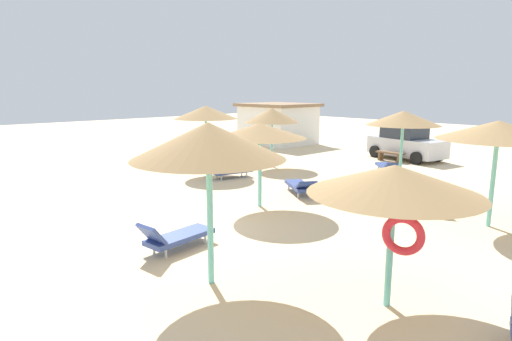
{
  "coord_description": "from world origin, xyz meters",
  "views": [
    {
      "loc": [
        9.6,
        -5.86,
        3.73
      ],
      "look_at": [
        0.0,
        3.0,
        1.2
      ],
      "focal_mm": 29.92,
      "sensor_mm": 36.0,
      "label": 1
    }
  ],
  "objects_px": {
    "parasol_1": "(403,118)",
    "lounger_1": "(388,166)",
    "parasol_5": "(208,141)",
    "lounger_3": "(429,197)",
    "parasol_3": "(498,131)",
    "parasol_6": "(395,181)",
    "lounger_0": "(229,171)",
    "bench_0": "(390,155)",
    "beach_cabana": "(278,123)",
    "lounger_4": "(300,186)",
    "parasol_4": "(260,131)",
    "parasol_0": "(206,113)",
    "lounger_5": "(175,236)",
    "parasol_7": "(272,115)",
    "parked_car": "(406,144)"
  },
  "relations": [
    {
      "from": "lounger_4",
      "to": "lounger_1",
      "type": "bearing_deg",
      "value": 88.97
    },
    {
      "from": "parasol_3",
      "to": "parasol_6",
      "type": "distance_m",
      "value": 5.99
    },
    {
      "from": "parasol_4",
      "to": "lounger_1",
      "type": "xyz_separation_m",
      "value": [
        -0.08,
        7.89,
        -2.11
      ]
    },
    {
      "from": "lounger_3",
      "to": "bench_0",
      "type": "relative_size",
      "value": 1.3
    },
    {
      "from": "lounger_0",
      "to": "lounger_5",
      "type": "xyz_separation_m",
      "value": [
        5.43,
        -6.02,
        0.01
      ]
    },
    {
      "from": "parasol_5",
      "to": "parked_car",
      "type": "xyz_separation_m",
      "value": [
        -4.83,
        16.5,
        -1.95
      ]
    },
    {
      "from": "parasol_3",
      "to": "parasol_4",
      "type": "height_order",
      "value": "parasol_3"
    },
    {
      "from": "parasol_0",
      "to": "lounger_1",
      "type": "bearing_deg",
      "value": 45.46
    },
    {
      "from": "parasol_5",
      "to": "bench_0",
      "type": "distance_m",
      "value": 16.22
    },
    {
      "from": "parasol_7",
      "to": "beach_cabana",
      "type": "distance_m",
      "value": 8.64
    },
    {
      "from": "parked_car",
      "to": "parasol_1",
      "type": "bearing_deg",
      "value": -63.66
    },
    {
      "from": "lounger_0",
      "to": "parasol_1",
      "type": "bearing_deg",
      "value": 39.69
    },
    {
      "from": "bench_0",
      "to": "parasol_6",
      "type": "bearing_deg",
      "value": -60.06
    },
    {
      "from": "parasol_3",
      "to": "lounger_0",
      "type": "relative_size",
      "value": 1.56
    },
    {
      "from": "lounger_0",
      "to": "lounger_1",
      "type": "xyz_separation_m",
      "value": [
        3.98,
        5.87,
        -0.01
      ]
    },
    {
      "from": "parasol_6",
      "to": "lounger_5",
      "type": "bearing_deg",
      "value": -164.94
    },
    {
      "from": "lounger_0",
      "to": "bench_0",
      "type": "bearing_deg",
      "value": 74.69
    },
    {
      "from": "parasol_7",
      "to": "lounger_5",
      "type": "relative_size",
      "value": 1.46
    },
    {
      "from": "lounger_0",
      "to": "lounger_1",
      "type": "relative_size",
      "value": 1.09
    },
    {
      "from": "lounger_0",
      "to": "lounger_4",
      "type": "bearing_deg",
      "value": 2.04
    },
    {
      "from": "parasol_7",
      "to": "lounger_4",
      "type": "bearing_deg",
      "value": -34.22
    },
    {
      "from": "parasol_0",
      "to": "parasol_6",
      "type": "xyz_separation_m",
      "value": [
        11.89,
        -4.84,
        -0.45
      ]
    },
    {
      "from": "parasol_5",
      "to": "lounger_3",
      "type": "bearing_deg",
      "value": 87.59
    },
    {
      "from": "parasol_5",
      "to": "lounger_1",
      "type": "distance_m",
      "value": 13.03
    },
    {
      "from": "parasol_0",
      "to": "parked_car",
      "type": "distance_m",
      "value": 10.97
    },
    {
      "from": "parasol_3",
      "to": "bench_0",
      "type": "bearing_deg",
      "value": 134.27
    },
    {
      "from": "parasol_5",
      "to": "lounger_4",
      "type": "relative_size",
      "value": 1.59
    },
    {
      "from": "parasol_1",
      "to": "lounger_1",
      "type": "bearing_deg",
      "value": 133.5
    },
    {
      "from": "parasol_6",
      "to": "bench_0",
      "type": "xyz_separation_m",
      "value": [
        -7.79,
        13.53,
        -1.88
      ]
    },
    {
      "from": "parasol_7",
      "to": "beach_cabana",
      "type": "bearing_deg",
      "value": 132.43
    },
    {
      "from": "lounger_4",
      "to": "lounger_5",
      "type": "height_order",
      "value": "lounger_5"
    },
    {
      "from": "lounger_1",
      "to": "parked_car",
      "type": "xyz_separation_m",
      "value": [
        -1.41,
        4.17,
        0.51
      ]
    },
    {
      "from": "parasol_0",
      "to": "lounger_4",
      "type": "distance_m",
      "value": 6.05
    },
    {
      "from": "parasol_3",
      "to": "lounger_5",
      "type": "xyz_separation_m",
      "value": [
        -4.35,
        -7.24,
        -2.31
      ]
    },
    {
      "from": "parasol_3",
      "to": "parasol_6",
      "type": "bearing_deg",
      "value": -86.03
    },
    {
      "from": "bench_0",
      "to": "lounger_3",
      "type": "bearing_deg",
      "value": -52.22
    },
    {
      "from": "parasol_3",
      "to": "lounger_1",
      "type": "bearing_deg",
      "value": 141.27
    },
    {
      "from": "lounger_0",
      "to": "lounger_3",
      "type": "relative_size",
      "value": 1.01
    },
    {
      "from": "parasol_0",
      "to": "parasol_5",
      "type": "height_order",
      "value": "parasol_5"
    },
    {
      "from": "parasol_0",
      "to": "lounger_0",
      "type": "relative_size",
      "value": 1.5
    },
    {
      "from": "parasol_0",
      "to": "parasol_7",
      "type": "distance_m",
      "value": 3.32
    },
    {
      "from": "parasol_5",
      "to": "parasol_6",
      "type": "xyz_separation_m",
      "value": [
        2.79,
        1.72,
        -0.55
      ]
    },
    {
      "from": "lounger_4",
      "to": "parked_car",
      "type": "height_order",
      "value": "parked_car"
    },
    {
      "from": "parasol_1",
      "to": "lounger_1",
      "type": "distance_m",
      "value": 3.01
    },
    {
      "from": "parasol_0",
      "to": "parasol_5",
      "type": "relative_size",
      "value": 0.95
    },
    {
      "from": "parasol_5",
      "to": "beach_cabana",
      "type": "bearing_deg",
      "value": 130.91
    },
    {
      "from": "parasol_1",
      "to": "lounger_0",
      "type": "xyz_separation_m",
      "value": [
        -5.34,
        -4.43,
        -2.26
      ]
    },
    {
      "from": "parasol_0",
      "to": "parasol_1",
      "type": "height_order",
      "value": "parasol_0"
    },
    {
      "from": "lounger_0",
      "to": "beach_cabana",
      "type": "bearing_deg",
      "value": 124.18
    },
    {
      "from": "parasol_5",
      "to": "parasol_3",
      "type": "bearing_deg",
      "value": 72.77
    }
  ]
}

